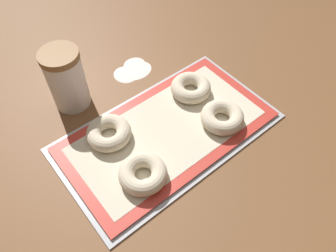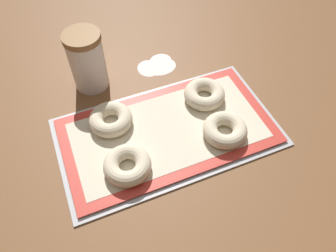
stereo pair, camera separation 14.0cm
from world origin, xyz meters
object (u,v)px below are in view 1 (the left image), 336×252
Objects in this scene: flour_canister at (66,79)px; baking_tray at (168,132)px; bagel_back_left at (109,133)px; bagel_front_right at (222,117)px; bagel_front_left at (143,174)px; bagel_back_right at (191,88)px.

baking_tray is at bearing -61.74° from flour_canister.
bagel_front_right is at bearing -29.07° from bagel_back_left.
bagel_front_left is 0.28m from bagel_back_right.
bagel_back_right is (0.25, 0.13, 0.00)m from bagel_front_left.
bagel_front_right and bagel_back_left have the same top height.
bagel_front_right is at bearing 0.98° from bagel_front_left.
flour_canister reaches higher than bagel_front_left.
bagel_back_right is at bearing -2.55° from bagel_back_left.
flour_canister is at bearing 92.47° from bagel_back_left.
baking_tray is 4.99× the size of bagel_front_left.
flour_canister reaches higher than baking_tray.
bagel_front_right is at bearing -50.41° from flour_canister.
flour_canister is at bearing 129.59° from bagel_front_right.
bagel_back_left is at bearing -87.53° from flour_canister.
baking_tray is 4.99× the size of bagel_back_left.
bagel_front_left is 1.00× the size of bagel_front_right.
bagel_back_left is (0.00, 0.14, 0.00)m from bagel_front_left.
flour_canister is (-0.01, 0.17, 0.05)m from bagel_back_left.
bagel_back_right is at bearing 86.88° from bagel_front_right.
bagel_back_right is (0.13, 0.06, 0.02)m from baking_tray.
flour_canister is at bearing 145.19° from bagel_back_right.
bagel_back_right is (0.25, -0.01, 0.00)m from bagel_back_left.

